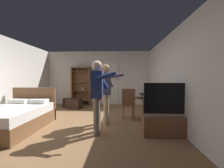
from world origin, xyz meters
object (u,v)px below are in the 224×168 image
at_px(tv_flatscreen, 170,121).
at_px(laptop, 144,96).
at_px(bottle_on_table, 149,95).
at_px(bed, 15,117).
at_px(person_blue_shirt, 98,91).
at_px(suitcase_dark, 74,104).
at_px(suitcase_small, 69,102).
at_px(person_striped_shirt, 106,89).
at_px(side_table, 144,105).
at_px(bookshelf, 81,85).
at_px(wooden_chair, 128,102).

height_order(tv_flatscreen, laptop, tv_flatscreen).
bearing_deg(bottle_on_table, bed, -165.60).
relative_size(bed, person_blue_shirt, 1.16).
xyz_separation_m(suitcase_dark, suitcase_small, (-0.37, 0.44, -0.02)).
distance_m(laptop, person_striped_shirt, 1.23).
bearing_deg(person_striped_shirt, suitcase_dark, 127.88).
xyz_separation_m(tv_flatscreen, laptop, (-0.42, 1.22, 0.41)).
relative_size(bed, side_table, 2.86).
relative_size(bookshelf, person_striped_shirt, 1.07).
relative_size(bed, laptop, 4.83).
relative_size(person_striped_shirt, suitcase_dark, 2.73).
height_order(bed, bottle_on_table, bed).
height_order(side_table, suitcase_small, side_table).
bearing_deg(laptop, bookshelf, 135.98).
bearing_deg(wooden_chair, laptop, -7.29).
relative_size(side_table, person_striped_shirt, 0.41).
relative_size(side_table, wooden_chair, 0.71).
bearing_deg(bed, bottle_on_table, 14.40).
bearing_deg(laptop, suitcase_dark, 149.28).
bearing_deg(laptop, bottle_on_table, -14.19).
bearing_deg(person_blue_shirt, bookshelf, 110.09).
bearing_deg(bed, tv_flatscreen, -3.70).
bearing_deg(bottle_on_table, bookshelf, 137.18).
height_order(bed, side_table, bed).
distance_m(tv_flatscreen, suitcase_small, 4.79).
bearing_deg(tv_flatscreen, side_table, 107.75).
distance_m(bed, tv_flatscreen, 3.90).
relative_size(tv_flatscreen, side_table, 1.80).
distance_m(laptop, bottle_on_table, 0.17).
height_order(side_table, suitcase_dark, side_table).
bearing_deg(side_table, person_striped_shirt, -157.90).
distance_m(bookshelf, tv_flatscreen, 4.90).
bearing_deg(side_table, tv_flatscreen, -72.25).
bearing_deg(suitcase_small, bottle_on_table, -45.72).
relative_size(person_striped_shirt, suitcase_small, 3.16).
xyz_separation_m(tv_flatscreen, person_blue_shirt, (-1.69, 0.03, 0.67)).
distance_m(tv_flatscreen, side_table, 1.33).
relative_size(bookshelf, suitcase_small, 3.39).
relative_size(side_table, bottle_on_table, 2.79).
bearing_deg(wooden_chair, side_table, -2.38).
bearing_deg(person_striped_shirt, tv_flatscreen, -27.24).
xyz_separation_m(side_table, suitcase_dark, (-2.73, 1.57, -0.26)).
relative_size(person_blue_shirt, suitcase_dark, 2.76).
bearing_deg(bottle_on_table, suitcase_small, 147.12).
relative_size(person_blue_shirt, suitcase_small, 3.20).
relative_size(bookshelf, wooden_chair, 1.86).
height_order(side_table, laptop, laptop).
xyz_separation_m(bottle_on_table, suitcase_small, (-3.23, 2.09, -0.62)).
distance_m(bed, bookshelf, 3.68).
relative_size(wooden_chair, person_blue_shirt, 0.57).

